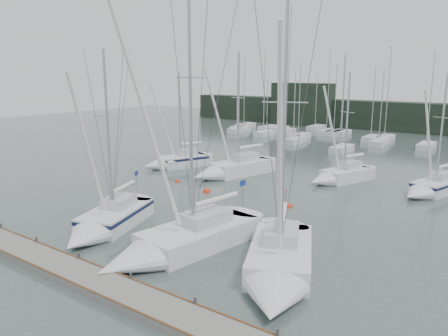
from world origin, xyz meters
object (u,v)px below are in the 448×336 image
object	(u,v)px
sailboat_near_right	(278,272)
sailboat_mid_a	(173,162)
buoy_a	(207,192)
sailboat_near_left	(103,224)
buoy_c	(177,182)
sailboat_mid_b	(228,170)
sailboat_mid_c	(337,177)
sailboat_near_center	(169,246)
buoy_b	(289,207)
sailboat_mid_d	(430,189)

from	to	relation	value
sailboat_near_right	sailboat_mid_a	bearing A→B (deg)	118.27
sailboat_mid_a	buoy_a	world-z (taller)	sailboat_mid_a
sailboat_near_left	buoy_c	distance (m)	13.75
sailboat_mid_b	buoy_a	world-z (taller)	sailboat_mid_b
sailboat_near_left	sailboat_near_right	distance (m)	12.45
buoy_c	sailboat_mid_c	bearing A→B (deg)	34.45
buoy_c	sailboat_near_center	bearing A→B (deg)	-49.92
sailboat_near_left	buoy_b	bearing A→B (deg)	39.88
buoy_b	sailboat_mid_a	bearing A→B (deg)	162.44
sailboat_near_center	buoy_b	size ratio (longest dim) A/B	31.84
sailboat_near_center	sailboat_near_right	world-z (taller)	sailboat_near_center
sailboat_near_center	buoy_c	size ratio (longest dim) A/B	32.74
sailboat_mid_b	buoy_a	xyz separation A→B (m)	(1.76, -5.68, -0.62)
sailboat_near_center	sailboat_mid_b	distance (m)	19.39
sailboat_mid_a	sailboat_mid_b	xyz separation A→B (m)	(7.19, 0.05, 0.02)
sailboat_near_left	sailboat_near_right	world-z (taller)	sailboat_near_right
buoy_b	sailboat_mid_b	bearing A→B (deg)	150.72
sailboat_near_right	buoy_b	size ratio (longest dim) A/B	28.06
buoy_a	sailboat_mid_c	bearing A→B (deg)	50.73
buoy_b	buoy_c	world-z (taller)	buoy_b
buoy_c	sailboat_mid_d	bearing A→B (deg)	24.00
sailboat_near_right	sailboat_mid_c	size ratio (longest dim) A/B	1.37
sailboat_near_right	sailboat_mid_a	xyz separation A→B (m)	(-22.01, 16.76, 0.01)
sailboat_near_left	sailboat_mid_a	distance (m)	19.69
sailboat_mid_d	sailboat_near_left	bearing A→B (deg)	-108.23
sailboat_near_center	buoy_c	distance (m)	17.05
buoy_c	buoy_b	bearing A→B (deg)	-4.00
sailboat_near_left	sailboat_mid_a	world-z (taller)	sailboat_near_left
sailboat_mid_a	sailboat_mid_b	size ratio (longest dim) A/B	0.85
buoy_a	sailboat_mid_b	bearing A→B (deg)	107.22
sailboat_mid_b	buoy_b	bearing A→B (deg)	-13.54
sailboat_mid_a	buoy_a	bearing A→B (deg)	-9.22
sailboat_mid_c	buoy_b	world-z (taller)	sailboat_mid_c
sailboat_mid_b	sailboat_mid_d	distance (m)	18.15
sailboat_near_center	buoy_a	xyz separation A→B (m)	(-6.53, 11.85, -0.58)
sailboat_mid_d	sailboat_near_right	bearing A→B (deg)	-80.69
sailboat_mid_a	sailboat_mid_c	size ratio (longest dim) A/B	1.00
sailboat_near_left	sailboat_near_right	xyz separation A→B (m)	(12.45, 0.45, 0.02)
sailboat_near_left	sailboat_mid_c	size ratio (longest dim) A/B	1.15
sailboat_near_right	buoy_c	xyz separation A→B (m)	(-17.50, 12.33, -0.59)
sailboat_mid_a	sailboat_mid_b	world-z (taller)	sailboat_mid_b
sailboat_near_left	sailboat_mid_a	size ratio (longest dim) A/B	1.15
sailboat_near_center	buoy_a	size ratio (longest dim) A/B	25.30
sailboat_mid_a	buoy_c	world-z (taller)	sailboat_mid_a
sailboat_near_left	sailboat_near_right	size ratio (longest dim) A/B	0.84
sailboat_near_center	buoy_c	xyz separation A→B (m)	(-10.97, 13.04, -0.58)
sailboat_near_right	sailboat_mid_b	world-z (taller)	sailboat_near_right
sailboat_near_left	buoy_c	size ratio (longest dim) A/B	24.37
sailboat_mid_d	buoy_b	world-z (taller)	sailboat_mid_d
sailboat_near_left	sailboat_mid_b	bearing A→B (deg)	78.70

